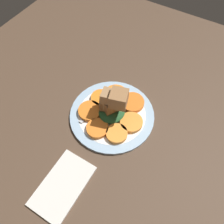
# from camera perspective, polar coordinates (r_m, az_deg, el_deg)

# --- Properties ---
(table_slab) EXTENTS (1.20, 1.20, 0.02)m
(table_slab) POSITION_cam_1_polar(r_m,az_deg,el_deg) (0.66, 0.00, -1.42)
(table_slab) COLOR #4C3828
(table_slab) RESTS_ON ground
(plate) EXTENTS (0.25, 0.25, 0.01)m
(plate) POSITION_cam_1_polar(r_m,az_deg,el_deg) (0.65, 0.00, -0.74)
(plate) COLOR #99B7D1
(plate) RESTS_ON table_slab
(carrot_slice_0) EXTENTS (0.07, 0.07, 0.01)m
(carrot_slice_0) POSITION_cam_1_polar(r_m,az_deg,el_deg) (0.65, -5.80, 0.26)
(carrot_slice_0) COLOR orange
(carrot_slice_0) RESTS_ON plate
(carrot_slice_1) EXTENTS (0.06, 0.06, 0.01)m
(carrot_slice_1) POSITION_cam_1_polar(r_m,az_deg,el_deg) (0.62, -3.84, -4.29)
(carrot_slice_1) COLOR orange
(carrot_slice_1) RESTS_ON plate
(carrot_slice_2) EXTENTS (0.06, 0.06, 0.01)m
(carrot_slice_2) POSITION_cam_1_polar(r_m,az_deg,el_deg) (0.61, 1.24, -5.66)
(carrot_slice_2) COLOR orange
(carrot_slice_2) RESTS_ON plate
(carrot_slice_3) EXTENTS (0.07, 0.07, 0.01)m
(carrot_slice_3) POSITION_cam_1_polar(r_m,az_deg,el_deg) (0.63, 5.26, -2.40)
(carrot_slice_3) COLOR orange
(carrot_slice_3) RESTS_ON plate
(carrot_slice_4) EXTENTS (0.07, 0.07, 0.01)m
(carrot_slice_4) POSITION_cam_1_polar(r_m,az_deg,el_deg) (0.66, 5.38, 2.49)
(carrot_slice_4) COLOR orange
(carrot_slice_4) RESTS_ON plate
(carrot_slice_5) EXTENTS (0.07, 0.07, 0.01)m
(carrot_slice_5) POSITION_cam_1_polar(r_m,az_deg,el_deg) (0.68, 1.01, 4.52)
(carrot_slice_5) COLOR orange
(carrot_slice_5) RESTS_ON plate
(carrot_slice_6) EXTENTS (0.06, 0.06, 0.01)m
(carrot_slice_6) POSITION_cam_1_polar(r_m,az_deg,el_deg) (0.67, -2.94, 3.65)
(carrot_slice_6) COLOR orange
(carrot_slice_6) RESTS_ON plate
(center_pile) EXTENTS (0.08, 0.09, 0.11)m
(center_pile) POSITION_cam_1_polar(r_m,az_deg,el_deg) (0.61, -0.10, 1.81)
(center_pile) COLOR #235128
(center_pile) RESTS_ON plate
(fork) EXTENTS (0.18, 0.05, 0.00)m
(fork) POSITION_cam_1_polar(r_m,az_deg,el_deg) (0.67, -2.67, 2.58)
(fork) COLOR #B2B2B7
(fork) RESTS_ON plate
(napkin) EXTENTS (0.16, 0.10, 0.01)m
(napkin) POSITION_cam_1_polar(r_m,az_deg,el_deg) (0.59, -12.74, -18.24)
(napkin) COLOR silver
(napkin) RESTS_ON table_slab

